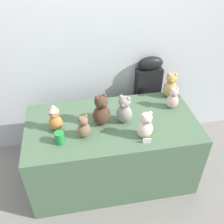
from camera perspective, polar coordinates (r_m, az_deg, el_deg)
name	(u,v)px	position (r m, az deg, el deg)	size (l,w,h in m)	color
ground_plane	(116,192)	(2.71, 0.98, -17.46)	(10.00, 10.00, 0.00)	gray
wall_back	(100,35)	(2.61, -2.67, 16.97)	(7.00, 0.08, 2.60)	silver
display_table	(112,150)	(2.59, 0.00, -8.41)	(1.58, 0.81, 0.72)	#4C6B4C
instrument_case	(147,99)	(2.97, 7.78, 2.81)	(0.29, 0.13, 1.08)	black
teddy_bear_ash	(124,110)	(2.27, 2.76, 0.44)	(0.19, 0.18, 0.29)	gray
teddy_bear_honey	(171,86)	(2.68, 12.99, 5.74)	(0.18, 0.17, 0.28)	tan
teddy_bear_cocoa	(101,111)	(2.24, -2.37, 0.25)	(0.20, 0.19, 0.31)	#4C3323
teddy_bear_mocha	(84,127)	(2.14, -6.38, -3.40)	(0.15, 0.14, 0.23)	#7F6047
teddy_bear_cream	(145,126)	(2.13, 7.51, -3.10)	(0.16, 0.14, 0.27)	beige
teddy_bear_blush	(173,98)	(2.53, 13.48, 2.97)	(0.13, 0.12, 0.23)	beige
teddy_bear_ginger	(55,118)	(2.24, -12.73, -1.28)	(0.13, 0.12, 0.27)	#D17F3D
party_cup_green	(60,138)	(2.15, -11.65, -5.66)	(0.08, 0.08, 0.11)	#238C3D
name_card_front_left	(147,141)	(2.14, 7.87, -6.43)	(0.07, 0.01, 0.05)	white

